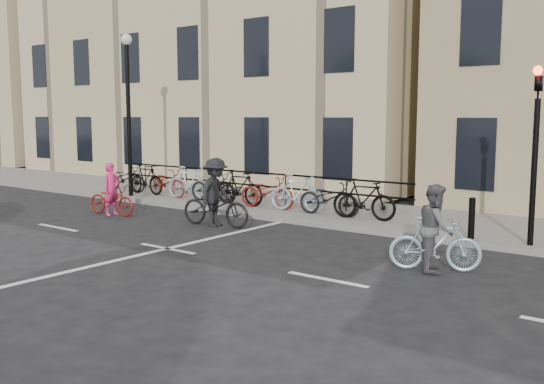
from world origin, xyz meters
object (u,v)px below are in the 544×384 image
Objects in this scene: traffic_light at (536,133)px; cyclist_pink at (112,197)px; cyclist_grey at (435,236)px; cyclist_dark at (216,200)px; lamp_post at (128,95)px.

traffic_light reaches higher than cyclist_pink.
cyclist_pink is 1.02× the size of cyclist_grey.
traffic_light is 7.60m from cyclist_dark.
cyclist_dark is at bearing -166.19° from traffic_light.
cyclist_dark reaches higher than cyclist_pink.
cyclist_pink is at bearing -168.24° from traffic_light.
lamp_post reaches higher than cyclist_pink.
lamp_post reaches higher than cyclist_dark.
cyclist_grey reaches higher than cyclist_pink.
cyclist_grey is (11.73, -2.71, -2.84)m from lamp_post.
cyclist_grey is at bearing -110.12° from traffic_light.
lamp_post is at bearing 179.73° from traffic_light.
cyclist_grey is at bearing -106.56° from cyclist_dark.
traffic_light is at bearing -45.06° from cyclist_grey.
traffic_light is 12.74m from lamp_post.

